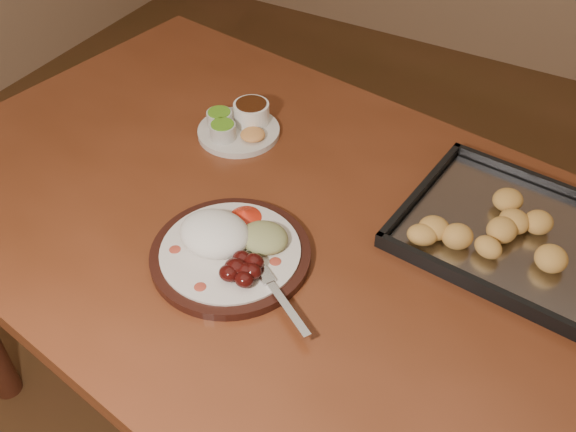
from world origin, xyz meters
The scene contains 5 objects.
ground centered at (0.00, 0.00, 0.00)m, with size 4.00×4.00×0.00m, color brown.
dining_table centered at (-0.07, -0.15, 0.65)m, with size 1.62×1.13×0.75m.
dinner_plate centered at (-0.11, -0.28, 0.77)m, with size 0.34×0.27×0.06m.
condiment_saucer centered at (-0.29, 0.03, 0.77)m, with size 0.17×0.17×0.06m.
baking_tray centered at (0.32, 0.00, 0.76)m, with size 0.47×0.37×0.05m.
Camera 1 is at (0.34, -0.88, 1.54)m, focal length 40.00 mm.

